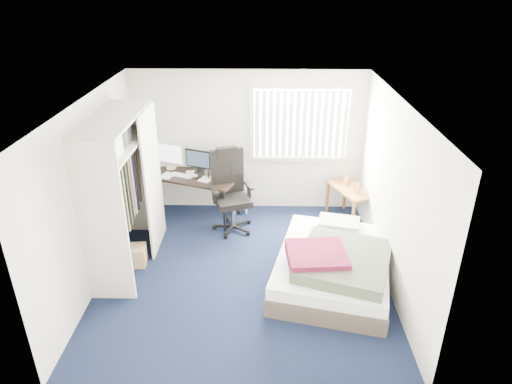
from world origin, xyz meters
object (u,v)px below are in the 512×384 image
object	(u,v)px
nightstand	(350,192)
bed	(334,265)
desk	(194,173)
office_chair	(231,199)

from	to	relation	value
nightstand	bed	distance (m)	1.87
nightstand	bed	bearing A→B (deg)	-105.61
desk	bed	size ratio (longest dim) A/B	0.75
bed	nightstand	bearing A→B (deg)	74.39
desk	nightstand	size ratio (longest dim) A/B	1.73
office_chair	nightstand	distance (m)	2.04
office_chair	nightstand	world-z (taller)	office_chair
nightstand	bed	size ratio (longest dim) A/B	0.44
nightstand	bed	world-z (taller)	nightstand
nightstand	bed	xyz separation A→B (m)	(-0.50, -1.78, -0.26)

